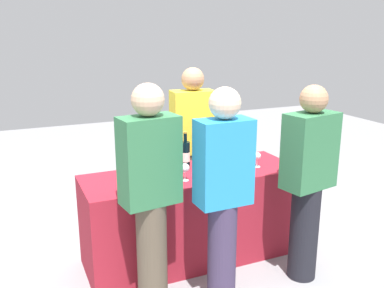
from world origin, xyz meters
TOP-DOWN VIEW (x-y plane):
  - ground_plane at (0.00, 0.00)m, footprint 12.00×12.00m
  - tasting_table at (0.00, 0.00)m, footprint 1.85×0.64m
  - wine_bottle_0 at (-0.50, 0.17)m, footprint 0.08×0.08m
  - wine_bottle_1 at (-0.39, 0.09)m, footprint 0.08×0.08m
  - wine_bottle_2 at (-0.01, 0.13)m, footprint 0.08×0.08m
  - wine_bottle_3 at (0.15, 0.10)m, footprint 0.07×0.07m
  - wine_bottle_4 at (0.24, 0.15)m, footprint 0.08×0.08m
  - wine_bottle_5 at (0.33, 0.07)m, footprint 0.08×0.08m
  - wine_bottle_6 at (0.50, 0.09)m, footprint 0.07×0.07m
  - wine_bottle_7 at (0.66, 0.16)m, footprint 0.08×0.08m
  - wine_glass_0 at (-0.31, -0.07)m, footprint 0.06×0.06m
  - wine_glass_1 at (-0.13, -0.16)m, footprint 0.08×0.08m
  - wine_glass_2 at (0.58, -0.09)m, footprint 0.07×0.07m
  - server_pouring at (0.24, 0.53)m, footprint 0.42×0.26m
  - guest_0 at (-0.54, -0.52)m, footprint 0.42×0.27m
  - guest_1 at (-0.07, -0.70)m, footprint 0.38×0.22m
  - guest_2 at (0.70, -0.64)m, footprint 0.45×0.30m

SIDE VIEW (x-z plane):
  - ground_plane at x=0.00m, z-range 0.00..0.00m
  - tasting_table at x=0.00m, z-range 0.00..0.79m
  - guest_2 at x=0.70m, z-range 0.06..1.63m
  - guest_1 at x=-0.07m, z-range 0.07..1.68m
  - server_pouring at x=0.24m, z-range 0.06..1.69m
  - wine_glass_0 at x=-0.31m, z-range 0.82..0.94m
  - wine_glass_2 at x=0.58m, z-range 0.82..0.95m
  - guest_0 at x=-0.54m, z-range 0.07..1.70m
  - wine_glass_1 at x=-0.13m, z-range 0.82..0.96m
  - wine_bottle_3 at x=0.15m, z-range 0.75..1.05m
  - wine_bottle_6 at x=0.50m, z-range 0.74..1.07m
  - wine_bottle_5 at x=0.33m, z-range 0.75..1.06m
  - wine_bottle_4 at x=0.24m, z-range 0.74..1.07m
  - wine_bottle_7 at x=0.66m, z-range 0.75..1.07m
  - wine_bottle_1 at x=-0.39m, z-range 0.75..1.08m
  - wine_bottle_0 at x=-0.50m, z-range 0.75..1.08m
  - wine_bottle_2 at x=-0.01m, z-range 0.75..1.08m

